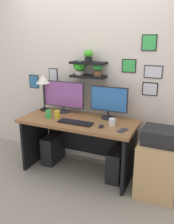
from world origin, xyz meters
TOP-DOWN VIEW (x-y plane):
  - ground_plane at (0.00, 0.00)m, footprint 8.00×8.00m
  - back_wall_assembly at (0.00, 0.44)m, footprint 4.40×0.24m
  - desk at (0.00, 0.05)m, footprint 1.51×0.68m
  - monitor_left at (-0.33, 0.22)m, footprint 0.62×0.18m
  - monitor_right at (0.33, 0.22)m, footprint 0.50×0.18m
  - keyboard at (0.03, -0.14)m, footprint 0.44×0.14m
  - computer_mouse at (0.37, -0.13)m, footprint 0.06×0.09m
  - desk_lamp at (-0.64, 0.18)m, footprint 0.20×0.20m
  - cell_phone at (0.63, -0.14)m, footprint 0.11×0.15m
  - coffee_mug at (0.47, -0.03)m, footprint 0.08×0.08m
  - pen_cup at (-0.29, -0.05)m, footprint 0.07×0.07m
  - water_cup at (-0.39, -0.11)m, footprint 0.07×0.07m
  - drawer_cabinet at (1.04, -0.05)m, footprint 0.44×0.50m
  - printer at (1.04, -0.05)m, footprint 0.38×0.34m
  - computer_tower_left at (-0.48, 0.11)m, footprint 0.18×0.40m
  - computer_tower_right at (0.53, 0.04)m, footprint 0.18×0.40m

SIDE VIEW (x-z plane):
  - ground_plane at x=0.00m, z-range 0.00..0.00m
  - computer_tower_left at x=-0.48m, z-range 0.00..0.40m
  - computer_tower_right at x=0.53m, z-range 0.00..0.40m
  - drawer_cabinet at x=1.04m, z-range 0.00..0.64m
  - desk at x=0.00m, z-range 0.16..0.91m
  - printer at x=1.04m, z-range 0.64..0.81m
  - cell_phone at x=0.63m, z-range 0.75..0.76m
  - keyboard at x=0.03m, z-range 0.75..0.77m
  - computer_mouse at x=0.37m, z-range 0.75..0.78m
  - coffee_mug at x=0.47m, z-range 0.75..0.84m
  - pen_cup at x=-0.29m, z-range 0.75..0.85m
  - water_cup at x=-0.39m, z-range 0.75..0.86m
  - monitor_right at x=0.33m, z-range 0.77..1.19m
  - monitor_left at x=-0.33m, z-range 0.77..1.21m
  - desk_lamp at x=-0.64m, z-range 0.91..1.42m
  - back_wall_assembly at x=0.00m, z-range 0.00..2.70m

